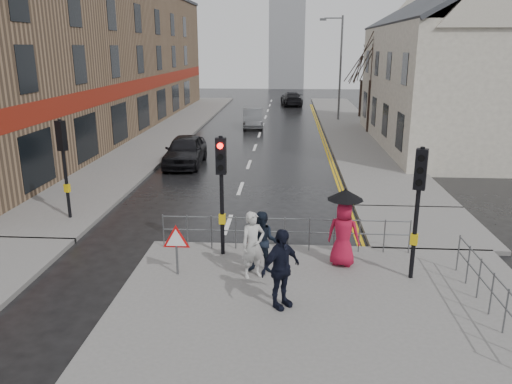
# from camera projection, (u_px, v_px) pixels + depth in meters

# --- Properties ---
(ground) EXTENTS (120.00, 120.00, 0.00)m
(ground) POSITION_uv_depth(u_px,v_px,m) (215.00, 261.00, 14.10)
(ground) COLOR black
(ground) RESTS_ON ground
(near_pavement) EXTENTS (10.00, 9.00, 0.14)m
(near_pavement) POSITION_uv_depth(u_px,v_px,m) (332.00, 330.00, 10.54)
(near_pavement) COLOR #605E5B
(near_pavement) RESTS_ON ground
(left_pavement) EXTENTS (4.00, 44.00, 0.14)m
(left_pavement) POSITION_uv_depth(u_px,v_px,m) (173.00, 128.00, 36.52)
(left_pavement) COLOR #605E5B
(left_pavement) RESTS_ON ground
(right_pavement) EXTENTS (4.00, 40.00, 0.14)m
(right_pavement) POSITION_uv_depth(u_px,v_px,m) (348.00, 126.00, 37.62)
(right_pavement) COLOR #605E5B
(right_pavement) RESTS_ON ground
(pavement_bridge_right) EXTENTS (4.00, 4.20, 0.14)m
(pavement_bridge_right) POSITION_uv_depth(u_px,v_px,m) (422.00, 227.00, 16.54)
(pavement_bridge_right) COLOR #605E5B
(pavement_bridge_right) RESTS_ON ground
(building_left_terrace) EXTENTS (8.00, 42.00, 10.00)m
(building_left_terrace) POSITION_uv_depth(u_px,v_px,m) (88.00, 59.00, 34.53)
(building_left_terrace) COLOR #81644A
(building_left_terrace) RESTS_ON ground
(building_right_cream) EXTENTS (9.00, 16.40, 10.10)m
(building_right_cream) POSITION_uv_depth(u_px,v_px,m) (460.00, 65.00, 29.24)
(building_right_cream) COLOR beige
(building_right_cream) RESTS_ON ground
(church_tower) EXTENTS (5.00, 5.00, 18.00)m
(church_tower) POSITION_uv_depth(u_px,v_px,m) (287.00, 23.00, 70.87)
(church_tower) COLOR gray
(church_tower) RESTS_ON ground
(traffic_signal_near_left) EXTENTS (0.28, 0.27, 3.40)m
(traffic_signal_near_left) POSITION_uv_depth(u_px,v_px,m) (221.00, 175.00, 13.59)
(traffic_signal_near_left) COLOR black
(traffic_signal_near_left) RESTS_ON near_pavement
(traffic_signal_near_right) EXTENTS (0.34, 0.33, 3.40)m
(traffic_signal_near_right) POSITION_uv_depth(u_px,v_px,m) (419.00, 191.00, 12.12)
(traffic_signal_near_right) COLOR black
(traffic_signal_near_right) RESTS_ON near_pavement
(traffic_signal_far_left) EXTENTS (0.34, 0.33, 3.40)m
(traffic_signal_far_left) POSITION_uv_depth(u_px,v_px,m) (63.00, 151.00, 16.64)
(traffic_signal_far_left) COLOR black
(traffic_signal_far_left) RESTS_ON left_pavement
(guard_railing_front) EXTENTS (7.14, 0.04, 1.00)m
(guard_railing_front) POSITION_uv_depth(u_px,v_px,m) (285.00, 226.00, 14.31)
(guard_railing_front) COLOR #595B5E
(guard_railing_front) RESTS_ON near_pavement
(guard_railing_side) EXTENTS (0.04, 4.54, 1.00)m
(guard_railing_side) POSITION_uv_depth(u_px,v_px,m) (493.00, 285.00, 10.82)
(guard_railing_side) COLOR #595B5E
(guard_railing_side) RESTS_ON near_pavement
(warning_sign) EXTENTS (0.80, 0.07, 1.35)m
(warning_sign) POSITION_uv_depth(u_px,v_px,m) (176.00, 242.00, 12.71)
(warning_sign) COLOR #595B5E
(warning_sign) RESTS_ON near_pavement
(street_lamp) EXTENTS (1.83, 0.25, 8.00)m
(street_lamp) POSITION_uv_depth(u_px,v_px,m) (338.00, 61.00, 39.23)
(street_lamp) COLOR #595B5E
(street_lamp) RESTS_ON right_pavement
(tree_near) EXTENTS (2.40, 2.40, 6.58)m
(tree_near) POSITION_uv_depth(u_px,v_px,m) (372.00, 57.00, 33.26)
(tree_near) COLOR black
(tree_near) RESTS_ON right_pavement
(tree_far) EXTENTS (2.40, 2.40, 5.64)m
(tree_far) POSITION_uv_depth(u_px,v_px,m) (363.00, 64.00, 41.09)
(tree_far) COLOR black
(tree_far) RESTS_ON right_pavement
(pedestrian_a) EXTENTS (0.76, 0.67, 1.74)m
(pedestrian_a) POSITION_uv_depth(u_px,v_px,m) (253.00, 245.00, 12.59)
(pedestrian_a) COLOR #B3B3AF
(pedestrian_a) RESTS_ON near_pavement
(pedestrian_b) EXTENTS (0.83, 0.66, 1.64)m
(pedestrian_b) POSITION_uv_depth(u_px,v_px,m) (263.00, 242.00, 12.87)
(pedestrian_b) COLOR black
(pedestrian_b) RESTS_ON near_pavement
(pedestrian_with_umbrella) EXTENTS (1.01, 0.96, 2.12)m
(pedestrian_with_umbrella) POSITION_uv_depth(u_px,v_px,m) (344.00, 225.00, 13.21)
(pedestrian_with_umbrella) COLOR #A61330
(pedestrian_with_umbrella) RESTS_ON near_pavement
(pedestrian_d) EXTENTS (1.10, 1.08, 1.86)m
(pedestrian_d) POSITION_uv_depth(u_px,v_px,m) (281.00, 269.00, 11.10)
(pedestrian_d) COLOR black
(pedestrian_d) RESTS_ON near_pavement
(car_parked) EXTENTS (1.89, 4.51, 1.52)m
(car_parked) POSITION_uv_depth(u_px,v_px,m) (185.00, 150.00, 25.29)
(car_parked) COLOR black
(car_parked) RESTS_ON ground
(car_mid) EXTENTS (1.81, 4.28, 1.37)m
(car_mid) POSITION_uv_depth(u_px,v_px,m) (253.00, 118.00, 37.20)
(car_mid) COLOR #4D4F52
(car_mid) RESTS_ON ground
(car_far) EXTENTS (2.46, 4.94, 1.38)m
(car_far) POSITION_uv_depth(u_px,v_px,m) (292.00, 99.00, 51.16)
(car_far) COLOR black
(car_far) RESTS_ON ground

